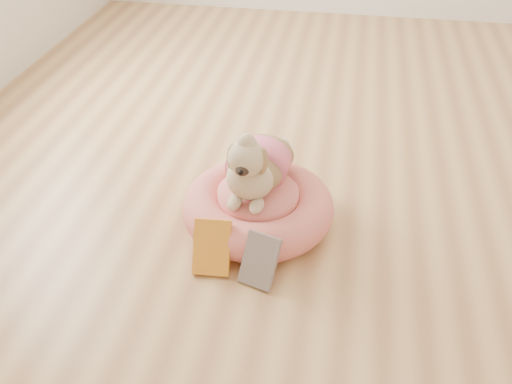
% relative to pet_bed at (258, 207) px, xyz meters
% --- Properties ---
extents(floor, '(4.50, 4.50, 0.00)m').
position_rel_pet_bed_xyz_m(floor, '(0.24, 0.50, -0.08)').
color(floor, '#AB7647').
rests_on(floor, ground).
extents(wall_front, '(4.50, 0.00, 4.50)m').
position_rel_pet_bed_xyz_m(wall_front, '(0.24, -1.75, 1.27)').
color(wall_front, beige).
rests_on(wall_front, floor).
extents(pet_bed, '(0.63, 0.63, 0.16)m').
position_rel_pet_bed_xyz_m(pet_bed, '(0.00, 0.00, 0.00)').
color(pet_bed, '#F77C60').
rests_on(pet_bed, floor).
extents(dog, '(0.34, 0.47, 0.33)m').
position_rel_pet_bed_xyz_m(dog, '(-0.01, 0.02, 0.25)').
color(dog, brown).
rests_on(dog, pet_bed).
extents(book_yellow, '(0.15, 0.14, 0.19)m').
position_rel_pet_bed_xyz_m(book_yellow, '(-0.12, -0.30, 0.02)').
color(book_yellow, yellow).
rests_on(book_yellow, floor).
extents(book_white, '(0.16, 0.15, 0.18)m').
position_rel_pet_bed_xyz_m(book_white, '(0.06, -0.34, 0.01)').
color(book_white, silver).
rests_on(book_white, floor).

